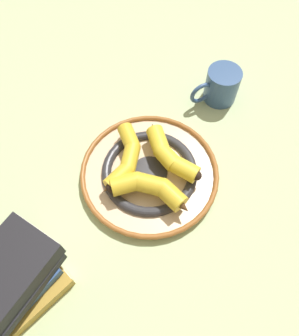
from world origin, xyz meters
The scene contains 7 objects.
ground_plane centered at (0.00, 0.00, 0.00)m, with size 2.80×2.80×0.00m, color #B2C693.
decorative_bowl centered at (0.04, -0.02, 0.01)m, with size 0.31×0.31×0.03m.
banana_a centered at (0.04, -0.08, 0.05)m, with size 0.18×0.09×0.03m.
banana_b centered at (-0.01, 0.00, 0.05)m, with size 0.10×0.17×0.04m.
banana_c centered at (0.08, 0.00, 0.05)m, with size 0.09×0.18×0.04m.
book_stack centered at (0.36, -0.13, 0.06)m, with size 0.21×0.18×0.11m.
coffee_mug centered at (-0.25, 0.02, 0.04)m, with size 0.12×0.10×0.09m.
Camera 1 is at (0.33, 0.14, 0.66)m, focal length 35.00 mm.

